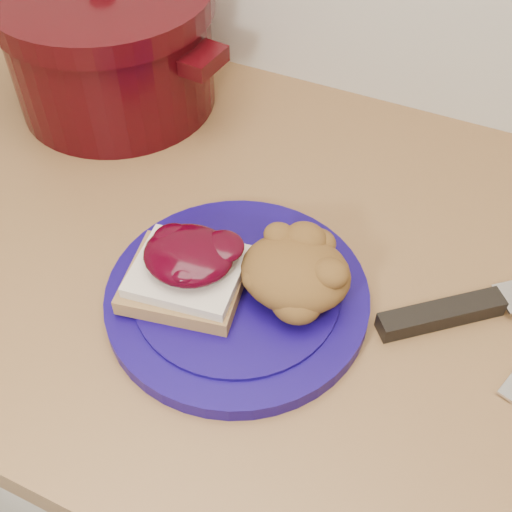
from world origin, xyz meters
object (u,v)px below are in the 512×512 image
at_px(dutch_oven, 111,47).
at_px(pepper_grinder, 84,52).
at_px(chef_knife, 484,304).
at_px(plate, 237,297).

distance_m(dutch_oven, pepper_grinder, 0.05).
bearing_deg(dutch_oven, chef_knife, -16.51).
xyz_separation_m(chef_knife, pepper_grinder, (-0.53, 0.15, 0.05)).
height_order(dutch_oven, pepper_grinder, dutch_oven).
bearing_deg(chef_knife, dutch_oven, 123.38).
xyz_separation_m(plate, pepper_grinder, (-0.32, 0.23, 0.05)).
height_order(plate, dutch_oven, dutch_oven).
height_order(chef_knife, pepper_grinder, pepper_grinder).
distance_m(plate, pepper_grinder, 0.40).
distance_m(plate, chef_knife, 0.23).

